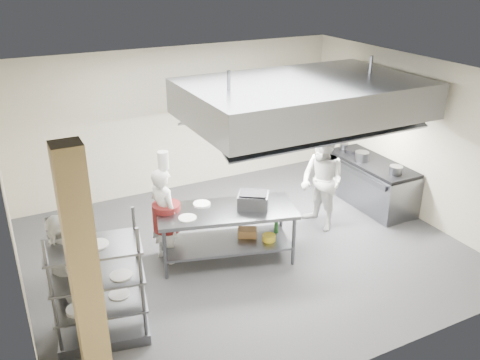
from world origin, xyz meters
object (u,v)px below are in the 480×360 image
griddle (253,201)px  island (227,234)px  chef_head (164,215)px  stockpot (362,157)px  chef_plating (65,275)px  chef_line (322,182)px  pass_rack (98,282)px  cooking_range (370,183)px

griddle → island: bearing=-162.8°
chef_head → stockpot: (4.18, 0.27, 0.18)m
chef_plating → stockpot: (5.89, 1.38, 0.13)m
chef_plating → chef_line: bearing=92.1°
pass_rack → chef_head: bearing=57.6°
chef_line → cooking_range: bearing=98.6°
chef_plating → cooking_range: bearing=93.0°
chef_plating → stockpot: 6.05m
stockpot → cooking_range: bearing=-30.5°
island → chef_head: chef_head is taller
pass_rack → stockpot: (5.55, 1.70, 0.14)m
chef_head → chef_line: chef_line is taller
cooking_range → chef_line: (-1.48, -0.38, 0.48)m
chef_head → chef_plating: size_ratio=0.93×
cooking_range → griddle: size_ratio=4.17×
cooking_range → chef_line: chef_line is taller
pass_rack → cooking_range: size_ratio=0.85×
island → stockpot: stockpot is taller
chef_line → chef_plating: size_ratio=1.04×
griddle → cooking_range: bearing=46.6°
cooking_range → pass_rack: bearing=-164.5°
pass_rack → chef_head: 1.98m
chef_head → stockpot: size_ratio=5.91×
cooking_range → chef_head: 4.39m
stockpot → chef_line: bearing=-159.2°
cooking_range → griddle: griddle is taller
cooking_range → island: bearing=-170.2°
island → chef_plating: size_ratio=1.27×
island → pass_rack: pass_rack is taller
pass_rack → griddle: bearing=29.1°
island → chef_plating: (-2.60, -0.66, 0.41)m
chef_line → pass_rack: bearing=-79.9°
pass_rack → chef_plating: bearing=147.8°
pass_rack → griddle: pass_rack is taller
chef_head → griddle: size_ratio=3.38×
chef_head → stockpot: bearing=-105.4°
chef_head → griddle: (1.31, -0.57, 0.22)m
chef_line → chef_plating: (-4.60, -0.89, -0.04)m
chef_line → chef_plating: bearing=-84.9°
chef_head → griddle: bearing=-132.4°
chef_line → griddle: bearing=-83.5°
island → cooking_range: (3.48, 0.60, -0.04)m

